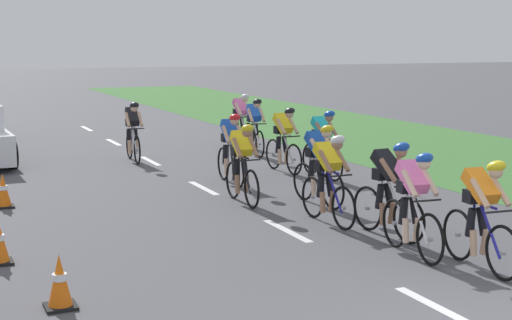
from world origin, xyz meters
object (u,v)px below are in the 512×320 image
at_px(cyclist_tenth, 254,126).
at_px(cyclist_fourth, 329,178).
at_px(cyclist_eleventh, 133,131).
at_px(traffic_cone_far, 60,282).
at_px(cyclist_seventh, 231,147).
at_px(cyclist_twelfth, 241,119).
at_px(traffic_cone_near, 3,191).
at_px(cyclist_sixth, 242,162).
at_px(cyclist_ninth, 284,139).
at_px(cyclist_third, 389,188).
at_px(cyclist_lead, 482,213).
at_px(cyclist_second, 413,202).
at_px(cyclist_eighth, 323,143).
at_px(cyclist_fifth, 319,163).

bearing_deg(cyclist_tenth, cyclist_fourth, -104.46).
height_order(cyclist_eleventh, traffic_cone_far, cyclist_eleventh).
relative_size(cyclist_seventh, cyclist_tenth, 1.00).
distance_m(cyclist_twelfth, traffic_cone_near, 9.39).
xyz_separation_m(cyclist_sixth, cyclist_seventh, (0.56, 1.98, 0.00)).
bearing_deg(cyclist_ninth, cyclist_third, -100.33).
xyz_separation_m(cyclist_seventh, cyclist_eleventh, (-1.12, 3.84, 0.00)).
bearing_deg(traffic_cone_far, cyclist_ninth, 49.25).
bearing_deg(cyclist_seventh, cyclist_lead, -84.41).
height_order(cyclist_second, cyclist_twelfth, same).
bearing_deg(cyclist_twelfth, cyclist_seventh, -114.48).
bearing_deg(cyclist_twelfth, cyclist_ninth, -100.09).
relative_size(cyclist_lead, cyclist_eighth, 1.00).
distance_m(cyclist_fifth, cyclist_eighth, 2.90).
bearing_deg(cyclist_eleventh, cyclist_ninth, -46.62).
bearing_deg(traffic_cone_far, traffic_cone_near, 90.21).
bearing_deg(cyclist_sixth, traffic_cone_far, -132.43).
bearing_deg(cyclist_eighth, cyclist_eleventh, 129.38).
xyz_separation_m(cyclist_fifth, cyclist_tenth, (1.42, 6.28, 0.00)).
bearing_deg(cyclist_tenth, cyclist_third, -99.96).
bearing_deg(cyclist_fourth, cyclist_eleventh, 98.99).
relative_size(cyclist_third, cyclist_twelfth, 1.00).
bearing_deg(cyclist_eighth, cyclist_fifth, -119.81).
bearing_deg(cyclist_eighth, cyclist_sixth, -145.64).
distance_m(cyclist_ninth, cyclist_twelfth, 4.65).
bearing_deg(cyclist_fifth, cyclist_lead, -89.86).
distance_m(cyclist_eleventh, traffic_cone_far, 10.95).
bearing_deg(cyclist_sixth, cyclist_tenth, 64.52).
relative_size(cyclist_eleventh, traffic_cone_far, 2.69).
relative_size(cyclist_lead, cyclist_tenth, 1.00).
bearing_deg(cyclist_second, cyclist_tenth, 79.48).
distance_m(cyclist_eighth, cyclist_ninth, 1.12).
bearing_deg(traffic_cone_far, cyclist_eighth, 42.98).
relative_size(cyclist_tenth, cyclist_twelfth, 1.00).
bearing_deg(cyclist_lead, traffic_cone_near, 129.15).
bearing_deg(cyclist_tenth, cyclist_second, -100.52).
height_order(cyclist_lead, traffic_cone_far, cyclist_lead).
xyz_separation_m(cyclist_ninth, traffic_cone_near, (-6.38, -1.44, -0.48)).
bearing_deg(traffic_cone_far, cyclist_tenth, 56.10).
relative_size(cyclist_sixth, cyclist_twelfth, 1.00).
xyz_separation_m(cyclist_fourth, cyclist_tenth, (1.98, 7.69, 0.00)).
xyz_separation_m(cyclist_seventh, cyclist_tenth, (2.11, 3.62, 0.00)).
relative_size(cyclist_second, traffic_cone_far, 2.69).
distance_m(cyclist_third, cyclist_sixth, 3.43).
bearing_deg(cyclist_eighth, cyclist_tenth, 90.41).
xyz_separation_m(cyclist_lead, cyclist_eighth, (1.43, 7.08, 0.00)).
bearing_deg(cyclist_second, cyclist_twelfth, 79.33).
bearing_deg(traffic_cone_near, cyclist_fourth, -35.96).
bearing_deg(cyclist_seventh, cyclist_twelfth, 65.52).
bearing_deg(cyclist_tenth, cyclist_ninth, -99.14).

